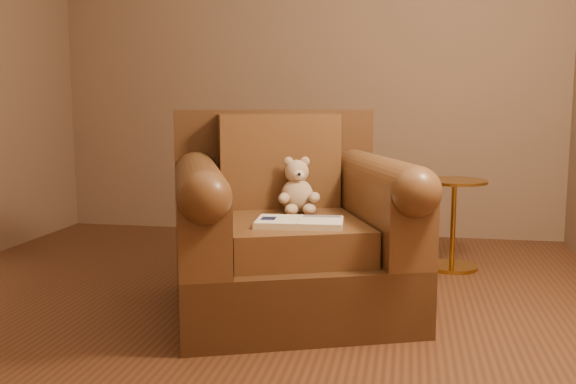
# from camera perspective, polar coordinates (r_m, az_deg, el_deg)

# --- Properties ---
(floor) EXTENTS (4.00, 4.00, 0.00)m
(floor) POSITION_cam_1_polar(r_m,az_deg,el_deg) (3.34, -4.24, -10.34)
(floor) COLOR #56321D
(floor) RESTS_ON ground
(armchair) EXTENTS (1.43, 1.39, 1.01)m
(armchair) POSITION_cam_1_polar(r_m,az_deg,el_deg) (3.26, 0.03, -3.68)
(armchair) COLOR #432A16
(armchair) RESTS_ON floor
(teddy_bear) EXTENTS (0.21, 0.25, 0.29)m
(teddy_bear) POSITION_cam_1_polar(r_m,az_deg,el_deg) (3.33, 0.86, 0.09)
(teddy_bear) COLOR tan
(teddy_bear) RESTS_ON armchair
(guidebook) EXTENTS (0.42, 0.27, 0.03)m
(guidebook) POSITION_cam_1_polar(r_m,az_deg,el_deg) (2.98, 1.02, -2.72)
(guidebook) COLOR beige
(guidebook) RESTS_ON armchair
(side_table) EXTENTS (0.41, 0.41, 0.57)m
(side_table) POSITION_cam_1_polar(r_m,az_deg,el_deg) (4.17, 14.47, -2.52)
(side_table) COLOR #B78632
(side_table) RESTS_ON floor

